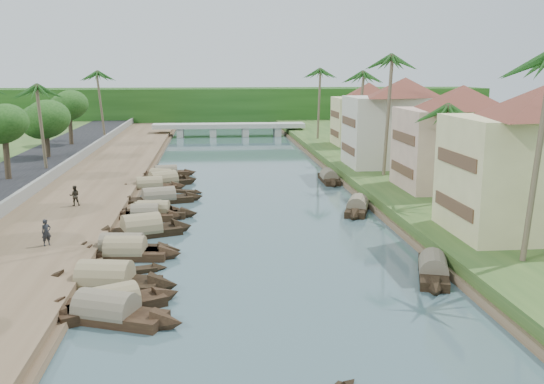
{
  "coord_description": "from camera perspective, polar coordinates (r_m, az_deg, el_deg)",
  "views": [
    {
      "loc": [
        -3.43,
        -40.81,
        12.38
      ],
      "look_at": [
        1.71,
        9.79,
        2.0
      ],
      "focal_mm": 40.0,
      "sensor_mm": 36.0,
      "label": 1
    }
  ],
  "objects": [
    {
      "name": "ground",
      "position": [
        42.79,
        -0.95,
        -5.28
      ],
      "size": [
        220.0,
        220.0,
        0.0
      ],
      "primitive_type": "plane",
      "color": "#3D565B",
      "rests_on": "ground"
    },
    {
      "name": "left_bank",
      "position": [
        63.24,
        -17.15,
        0.1
      ],
      "size": [
        10.0,
        180.0,
        0.8
      ],
      "primitive_type": "cube",
      "color": "brown",
      "rests_on": "ground"
    },
    {
      "name": "right_bank",
      "position": [
        65.88,
        14.21,
        0.88
      ],
      "size": [
        16.0,
        180.0,
        1.2
      ],
      "primitive_type": "cube",
      "color": "#27481D",
      "rests_on": "ground"
    },
    {
      "name": "retaining_wall",
      "position": [
        64.04,
        -20.88,
        0.85
      ],
      "size": [
        0.4,
        180.0,
        1.1
      ],
      "primitive_type": "cube",
      "color": "gray",
      "rests_on": "left_bank"
    },
    {
      "name": "treeline",
      "position": [
        141.11,
        -4.44,
        8.1
      ],
      "size": [
        120.0,
        14.0,
        8.0
      ],
      "color": "#183E11",
      "rests_on": "ground"
    },
    {
      "name": "bridge",
      "position": [
        113.37,
        -4.06,
        6.11
      ],
      "size": [
        28.0,
        4.0,
        2.4
      ],
      "color": "#A5A69B",
      "rests_on": "ground"
    },
    {
      "name": "building_near",
      "position": [
        45.23,
        24.03,
        2.92
      ],
      "size": [
        14.85,
        14.85,
        10.2
      ],
      "color": "beige",
      "rests_on": "right_bank"
    },
    {
      "name": "building_mid",
      "position": [
        59.94,
        17.31,
        5.03
      ],
      "size": [
        14.11,
        14.11,
        9.7
      ],
      "color": "beige",
      "rests_on": "right_bank"
    },
    {
      "name": "building_far",
      "position": [
        72.62,
        12.29,
        6.54
      ],
      "size": [
        15.59,
        15.59,
        10.2
      ],
      "color": "beige",
      "rests_on": "right_bank"
    },
    {
      "name": "building_distant",
      "position": [
        92.08,
        9.03,
        7.35
      ],
      "size": [
        12.62,
        12.62,
        9.2
      ],
      "color": "beige",
      "rests_on": "right_bank"
    },
    {
      "name": "sampan_0",
      "position": [
        31.93,
        -15.32,
        -10.9
      ],
      "size": [
        8.59,
        4.82,
        2.25
      ],
      "rotation": [
        0.0,
        0.0,
        -0.39
      ],
      "color": "black",
      "rests_on": "ground"
    },
    {
      "name": "sampan_1",
      "position": [
        36.22,
        -15.41,
        -8.17
      ],
      "size": [
        8.87,
        3.47,
        2.53
      ],
      "rotation": [
        0.0,
        0.0,
        -0.18
      ],
      "color": "black",
      "rests_on": "ground"
    },
    {
      "name": "sampan_2",
      "position": [
        32.89,
        -14.86,
        -10.21
      ],
      "size": [
        7.61,
        4.92,
        2.07
      ],
      "rotation": [
        0.0,
        0.0,
        0.47
      ],
      "color": "black",
      "rests_on": "ground"
    },
    {
      "name": "sampan_3",
      "position": [
        42.29,
        -13.92,
        -5.25
      ],
      "size": [
        8.36,
        2.62,
        2.21
      ],
      "rotation": [
        0.0,
        0.0,
        -0.11
      ],
      "color": "black",
      "rests_on": "ground"
    },
    {
      "name": "sampan_4",
      "position": [
        41.55,
        -13.62,
        -5.54
      ],
      "size": [
        7.79,
        2.48,
        2.18
      ],
      "rotation": [
        0.0,
        0.0,
        -0.11
      ],
      "color": "black",
      "rests_on": "ground"
    },
    {
      "name": "sampan_5",
      "position": [
        46.73,
        -12.18,
        -3.55
      ],
      "size": [
        8.37,
        4.66,
        2.56
      ],
      "rotation": [
        0.0,
        0.0,
        0.34
      ],
      "color": "black",
      "rests_on": "ground"
    },
    {
      "name": "sampan_6",
      "position": [
        51.4,
        -11.87,
        -2.19
      ],
      "size": [
        6.56,
        1.78,
        1.99
      ],
      "rotation": [
        0.0,
        0.0,
        0.01
      ],
      "color": "black",
      "rests_on": "ground"
    },
    {
      "name": "sampan_7",
      "position": [
        52.33,
        -11.08,
        -1.9
      ],
      "size": [
        7.81,
        2.26,
        2.07
      ],
      "rotation": [
        0.0,
        0.0,
        -0.09
      ],
      "color": "black",
      "rests_on": "ground"
    },
    {
      "name": "sampan_8",
      "position": [
        52.14,
        -11.54,
        -1.97
      ],
      "size": [
        6.83,
        3.6,
        2.09
      ],
      "rotation": [
        0.0,
        0.0,
        0.32
      ],
      "color": "black",
      "rests_on": "ground"
    },
    {
      "name": "sampan_9",
      "position": [
        57.7,
        -10.6,
        -0.63
      ],
      "size": [
        8.89,
        3.87,
        2.21
      ],
      "rotation": [
        0.0,
        0.0,
        0.26
      ],
      "color": "black",
      "rests_on": "ground"
    },
    {
      "name": "sampan_10",
      "position": [
        63.76,
        -11.46,
        0.48
      ],
      "size": [
        7.86,
        2.85,
        2.14
      ],
      "rotation": [
        0.0,
        0.0,
        0.16
      ],
      "color": "black",
      "rests_on": "ground"
    },
    {
      "name": "sampan_11",
      "position": [
        66.19,
        -10.21,
        0.94
      ],
      "size": [
        8.19,
        5.4,
        2.36
      ],
      "rotation": [
        0.0,
        0.0,
        0.47
      ],
      "color": "black",
      "rests_on": "ground"
    },
    {
      "name": "sampan_12",
      "position": [
        72.09,
        -9.95,
        1.8
      ],
      "size": [
        7.49,
        2.69,
        1.81
      ],
      "rotation": [
        0.0,
        0.0,
        0.19
      ],
      "color": "black",
      "rests_on": "ground"
    },
    {
      "name": "sampan_13",
      "position": [
        68.86,
        -10.32,
        1.34
      ],
      "size": [
        7.39,
        4.13,
        2.04
      ],
      "rotation": [
        0.0,
        0.0,
        -0.38
      ],
      "color": "black",
      "rests_on": "ground"
    },
    {
      "name": "sampan_14",
      "position": [
        38.32,
        14.93,
        -7.07
      ],
      "size": [
        3.92,
        8.16,
        1.99
      ],
      "rotation": [
        0.0,
        0.0,
        1.26
      ],
      "color": "black",
      "rests_on": "ground"
    },
    {
      "name": "sampan_15",
      "position": [
        53.78,
        8.04,
        -1.44
      ],
      "size": [
        3.93,
        7.65,
        2.05
      ],
      "rotation": [
        0.0,
        0.0,
        1.24
      ],
      "color": "black",
      "rests_on": "ground"
    },
    {
      "name": "sampan_16",
      "position": [
        67.82,
        5.38,
        1.32
      ],
      "size": [
        1.75,
        7.95,
        1.97
      ],
      "rotation": [
        0.0,
        0.0,
        1.56
      ],
      "color": "black",
      "rests_on": "ground"
    },
    {
      "name": "canoe_1",
      "position": [
        38.61,
        -13.66,
        -7.35
      ],
      "size": [
        5.34,
        2.26,
        0.86
      ],
      "rotation": [
        0.0,
        0.0,
        0.27
      ],
      "color": "black",
      "rests_on": "ground"
    },
    {
      "name": "canoe_2",
      "position": [
        62.34,
        -8.53,
        0.04
      ],
      "size": [
        4.62,
        2.34,
        0.68
      ],
      "rotation": [
        0.0,
        0.0,
        -0.37
      ],
      "color": "black",
      "rests_on": "ground"
    },
    {
      "name": "palm_0",
      "position": [
        37.54,
        24.1,
        11.21
      ],
      "size": [
        3.2,
        3.2,
        13.47
      ],
      "color": "brown",
      "rests_on": "ground"
    },
    {
      "name": "palm_1",
      "position": [
        52.32,
        16.16,
        7.5
      ],
      "size": [
        3.2,
        3.2,
        9.64
      ],
      "color": "brown",
      "rests_on": "ground"
    },
    {
      "name": "palm_2",
      "position": [
        64.96,
        10.93,
        12.11
      ],
      "size": [
        3.2,
        3.2,
        13.95
      ],
      "color": "brown",
      "rests_on": "ground"
    },
    {
      "name": "palm_3",
      "position": [
        81.18,
        8.2,
        10.86
      ],
      "size": [
        3.2,
        3.2,
        12.19
      ],
      "color": "brown",
      "rests_on": "ground"
    },
    {
      "name": "palm_6",
      "position": [
        71.9,
        -21.04,
        9.1
      ],
      "size": [
        3.2,
        3.2,
        10.63
      ],
      "color": "brown",
      "rests_on": "ground"
    },
    {
      "name": "palm_7",
      "position": [
        98.85,
        4.44,
        11.24
      ],
      "size": [
        3.2,
        3.2,
        12.56
      ],
      "color": "brown",
      "rests_on": "ground"
    },
    {
      "name": "palm_8",
      "position": [
        100.67,
        -15.84,
        10.64
      ],
      "size": [
        3.2,
        3.2,
        11.96
      ],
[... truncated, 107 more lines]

